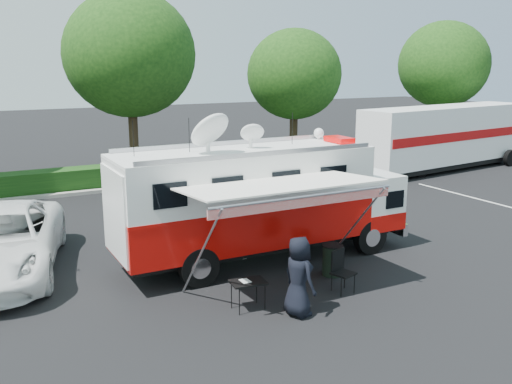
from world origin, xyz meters
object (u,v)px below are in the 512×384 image
semi_trailer (445,137)px  command_truck (262,200)px  trash_bin (332,260)px  folding_table (248,283)px  white_suv (2,274)px

semi_trailer → command_truck: bearing=-152.5°
trash_bin → semi_trailer: 17.42m
command_truck → folding_table: 3.61m
command_truck → folding_table: (-1.91, -2.84, -1.15)m
trash_bin → command_truck: bearing=118.5°
command_truck → trash_bin: bearing=-61.5°
white_suv → folding_table: white_suv is taller
folding_table → semi_trailer: size_ratio=0.08×
white_suv → trash_bin: size_ratio=7.60×
white_suv → semi_trailer: 22.88m
command_truck → semi_trailer: (15.32, 7.96, -0.01)m
command_truck → folding_table: size_ratio=9.98×
command_truck → semi_trailer: command_truck is taller
white_suv → semi_trailer: semi_trailer is taller
white_suv → folding_table: (4.87, -5.14, 0.63)m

